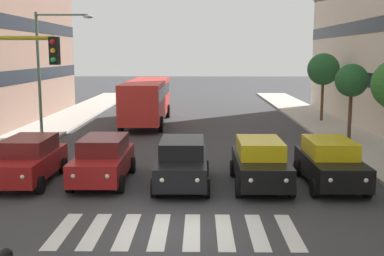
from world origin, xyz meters
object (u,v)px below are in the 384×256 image
object	(u,v)px
car_3	(103,159)
street_tree_2	(352,81)
car_2	(182,162)
car_4	(29,160)
car_0	(330,162)
street_lamp_right	(48,62)
car_1	(260,162)
street_tree_3	(323,69)
bus_behind_traffic	(147,97)

from	to	relation	value
car_3	street_tree_2	xyz separation A→B (m)	(-12.06, -8.75, 2.49)
car_2	car_4	size ratio (longest dim) A/B	1.00
car_0	street_lamp_right	distance (m)	16.07
street_tree_2	car_3	bearing A→B (deg)	35.98
car_1	street_tree_3	world-z (taller)	street_tree_3
car_0	car_3	world-z (taller)	same
street_lamp_right	bus_behind_traffic	bearing A→B (deg)	-122.33
street_lamp_right	street_tree_3	xyz separation A→B (m)	(-16.92, -7.92, -0.67)
car_4	street_tree_2	distance (m)	17.51
car_0	car_1	size ratio (longest dim) A/B	1.00
car_2	street_lamp_right	size ratio (longest dim) A/B	0.64
street_lamp_right	street_tree_2	xyz separation A→B (m)	(-16.61, -0.51, -1.05)
car_3	street_tree_3	xyz separation A→B (m)	(-12.38, -16.16, 2.87)
car_2	car_3	size ratio (longest dim) A/B	1.00
street_tree_3	car_1	bearing A→B (deg)	68.80
car_2	street_tree_2	world-z (taller)	street_tree_2
car_1	car_2	world-z (taller)	same
car_0	street_tree_3	size ratio (longest dim) A/B	0.94
car_1	car_4	xyz separation A→B (m)	(8.75, -0.34, 0.00)
car_3	bus_behind_traffic	size ratio (longest dim) A/B	0.42
car_4	street_tree_2	bearing A→B (deg)	-149.14
car_1	car_2	distance (m)	2.89
street_lamp_right	car_2	bearing A→B (deg)	131.01
bus_behind_traffic	street_tree_3	size ratio (longest dim) A/B	2.21
car_0	car_4	bearing A→B (deg)	-1.35
car_2	street_tree_3	size ratio (longest dim) A/B	0.94
car_4	street_lamp_right	world-z (taller)	street_lamp_right
bus_behind_traffic	street_tree_2	bearing A→B (deg)	151.04
car_1	street_lamp_right	size ratio (longest dim) A/B	0.64
car_2	street_tree_3	xyz separation A→B (m)	(-9.34, -16.64, 2.87)
car_3	car_4	xyz separation A→B (m)	(2.82, 0.14, 0.00)
street_lamp_right	car_1	bearing A→B (deg)	140.24
car_4	street_tree_2	xyz separation A→B (m)	(-14.88, -8.89, 2.49)
bus_behind_traffic	street_tree_3	bearing A→B (deg)	-176.62
car_2	street_tree_2	distance (m)	13.15
car_2	street_lamp_right	world-z (taller)	street_lamp_right
car_1	street_tree_2	xyz separation A→B (m)	(-6.13, -9.23, 2.49)
car_4	street_tree_3	size ratio (longest dim) A/B	0.94
car_1	car_0	bearing A→B (deg)	-178.48
car_0	street_tree_2	size ratio (longest dim) A/B	1.07
car_0	car_3	bearing A→B (deg)	-2.71
car_0	street_tree_3	xyz separation A→B (m)	(-3.85, -16.56, 2.87)
car_1	street_tree_3	bearing A→B (deg)	-111.20
car_4	bus_behind_traffic	bearing A→B (deg)	-100.27
car_4	street_tree_3	xyz separation A→B (m)	(-15.20, -16.29, 2.87)
car_0	street_tree_2	xyz separation A→B (m)	(-3.54, -9.16, 2.49)
car_0	car_1	world-z (taller)	same
car_3	street_tree_3	bearing A→B (deg)	-127.45
car_0	car_2	distance (m)	5.49
car_0	street_tree_2	distance (m)	10.13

